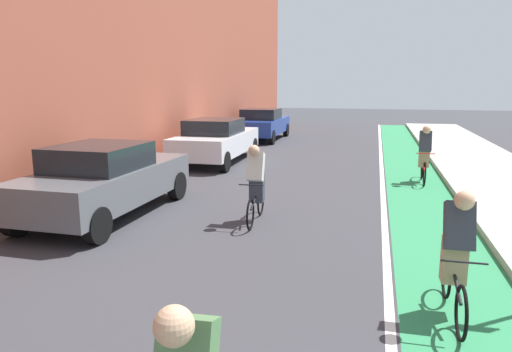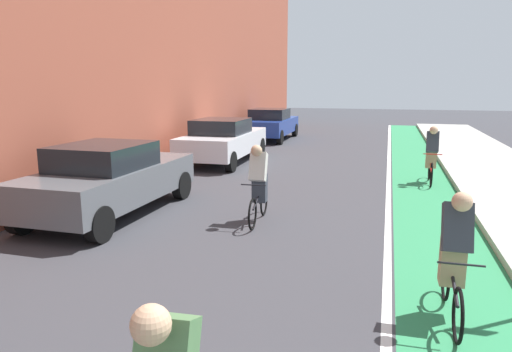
% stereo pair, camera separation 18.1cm
% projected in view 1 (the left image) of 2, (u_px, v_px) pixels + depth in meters
% --- Properties ---
extents(ground_plane, '(81.49, 81.49, 0.00)m').
position_uv_depth(ground_plane, '(286.00, 188.00, 12.51)').
color(ground_plane, '#38383D').
extents(bike_lane_paint, '(1.60, 37.04, 0.00)m').
position_uv_depth(bike_lane_paint, '(414.00, 179.00, 13.58)').
color(bike_lane_paint, '#2D8451').
rests_on(bike_lane_paint, ground).
extents(lane_divider_stripe, '(0.12, 37.04, 0.00)m').
position_uv_depth(lane_divider_stripe, '(382.00, 178.00, 13.80)').
color(lane_divider_stripe, white).
rests_on(lane_divider_stripe, ground).
extents(sidewalk_right, '(3.11, 37.04, 0.14)m').
position_uv_depth(sidewalk_right, '(503.00, 181.00, 13.00)').
color(sidewalk_right, '#A8A59E').
rests_on(sidewalk_right, ground).
extents(parked_sedan_gray, '(1.93, 4.44, 1.53)m').
position_uv_depth(parked_sedan_gray, '(105.00, 179.00, 9.73)').
color(parked_sedan_gray, '#595B60').
rests_on(parked_sedan_gray, ground).
extents(parked_sedan_white, '(2.01, 4.82, 1.53)m').
position_uv_depth(parked_sedan_white, '(216.00, 140.00, 16.45)').
color(parked_sedan_white, silver).
rests_on(parked_sedan_white, ground).
extents(parked_sedan_blue, '(1.96, 4.59, 1.53)m').
position_uv_depth(parked_sedan_blue, '(262.00, 124.00, 23.02)').
color(parked_sedan_blue, navy).
rests_on(parked_sedan_blue, ground).
extents(cyclist_mid, '(0.48, 1.66, 1.59)m').
position_uv_depth(cyclist_mid, '(456.00, 252.00, 5.47)').
color(cyclist_mid, black).
rests_on(cyclist_mid, ground).
extents(cyclist_trailing, '(0.48, 1.67, 1.59)m').
position_uv_depth(cyclist_trailing, '(256.00, 183.00, 9.26)').
color(cyclist_trailing, black).
rests_on(cyclist_trailing, ground).
extents(cyclist_far, '(0.48, 1.72, 1.61)m').
position_uv_depth(cyclist_far, '(424.00, 154.00, 13.05)').
color(cyclist_far, black).
rests_on(cyclist_far, ground).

